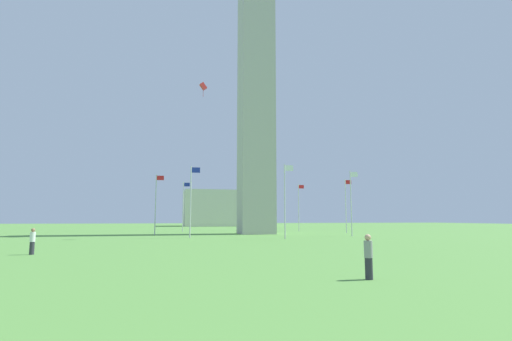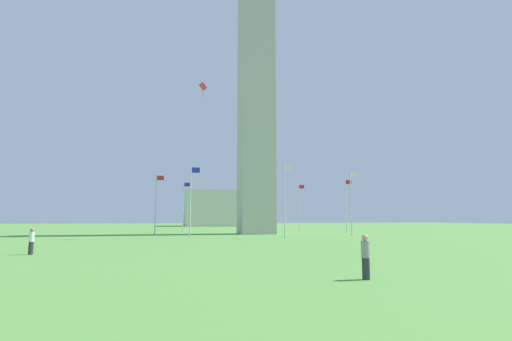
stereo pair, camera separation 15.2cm
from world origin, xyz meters
The scene contains 14 objects.
ground_plane centered at (0.00, 0.00, 0.00)m, with size 260.00×260.00×0.00m, color #548C3D.
obelisk_monument centered at (0.00, 0.00, 22.71)m, with size 5.00×5.00×45.41m.
flagpole_n centered at (14.62, 0.00, 4.62)m, with size 1.12×0.14×8.46m.
flagpole_ne centered at (10.35, 10.30, 4.62)m, with size 1.12×0.14×8.46m.
flagpole_e centered at (0.06, 14.56, 4.62)m, with size 1.12×0.14×8.46m.
flagpole_se centered at (-10.24, 10.30, 4.62)m, with size 1.12×0.14×8.46m.
flagpole_s centered at (-14.51, 0.00, 4.62)m, with size 1.12×0.14×8.46m.
flagpole_sw centered at (-10.24, -10.30, 4.62)m, with size 1.12×0.14×8.46m.
flagpole_w centered at (0.06, -14.56, 4.62)m, with size 1.12×0.14×8.46m.
flagpole_nw centered at (10.35, -10.30, 4.62)m, with size 1.12×0.14×8.46m.
person_gray_shirt centered at (-5.59, -43.23, 0.83)m, with size 0.32×0.32×1.68m.
person_white_shirt centered at (-21.30, -29.29, 0.82)m, with size 0.32×0.32×1.66m.
kite_red_box centered at (-9.08, -10.72, 18.28)m, with size 0.98×0.64×1.83m.
distant_building centered at (2.88, 61.64, 5.26)m, with size 21.72×16.37×10.52m.
Camera 2 is at (-12.93, -56.90, 2.28)m, focal length 27.33 mm.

